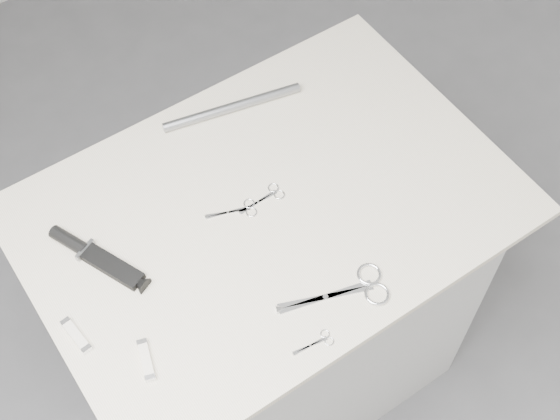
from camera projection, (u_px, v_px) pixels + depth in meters
ground at (272, 372)px, 2.39m from camera, size 4.00×4.00×0.01m
plinth at (271, 306)px, 2.01m from camera, size 0.90×0.60×0.90m
display_board at (269, 209)px, 1.62m from camera, size 1.00×0.70×0.02m
large_shears at (356, 289)px, 1.51m from camera, size 0.22×0.12×0.01m
embroidery_scissors_a at (240, 210)px, 1.61m from camera, size 0.11×0.06×0.00m
embroidery_scissors_b at (268, 196)px, 1.63m from camera, size 0.11×0.05×0.00m
tiny_scissors at (318, 342)px, 1.45m from camera, size 0.08×0.04×0.00m
sheathed_knife at (93, 255)px, 1.54m from camera, size 0.12×0.22×0.03m
pocket_knife_a at (76, 336)px, 1.45m from camera, size 0.03×0.08×0.01m
pocket_knife_b at (146, 360)px, 1.43m from camera, size 0.04×0.08×0.01m
metal_rail at (232, 107)px, 1.75m from camera, size 0.32×0.09×0.02m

